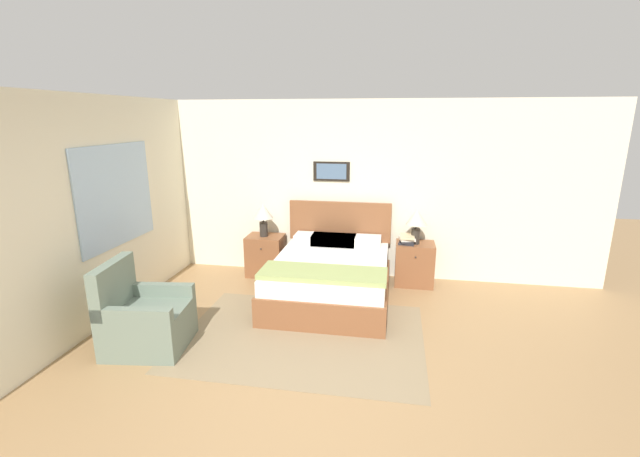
# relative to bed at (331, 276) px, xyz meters

# --- Properties ---
(ground_plane) EXTENTS (16.00, 16.00, 0.00)m
(ground_plane) POSITION_rel_bed_xyz_m (0.03, -2.29, -0.32)
(ground_plane) COLOR #99754C
(wall_back) EXTENTS (7.43, 0.09, 2.60)m
(wall_back) POSITION_rel_bed_xyz_m (0.03, 1.00, 0.98)
(wall_back) COLOR beige
(wall_back) RESTS_ON ground_plane
(wall_left) EXTENTS (0.08, 5.65, 2.60)m
(wall_left) POSITION_rel_bed_xyz_m (-2.52, -0.66, 0.99)
(wall_left) COLOR beige
(wall_left) RESTS_ON ground_plane
(area_rug_main) EXTENTS (2.63, 1.95, 0.01)m
(area_rug_main) POSITION_rel_bed_xyz_m (-0.15, -1.07, -0.31)
(area_rug_main) COLOR #897556
(area_rug_main) RESTS_ON ground_plane
(bed) EXTENTS (1.51, 1.90, 1.14)m
(bed) POSITION_rel_bed_xyz_m (0.00, 0.00, 0.00)
(bed) COLOR brown
(bed) RESTS_ON ground_plane
(armchair) EXTENTS (0.86, 0.82, 0.93)m
(armchair) POSITION_rel_bed_xyz_m (-1.73, -1.56, -0.01)
(armchair) COLOR slate
(armchair) RESTS_ON ground_plane
(nightstand_near_window) EXTENTS (0.54, 0.45, 0.62)m
(nightstand_near_window) POSITION_rel_bed_xyz_m (-1.11, 0.70, -0.01)
(nightstand_near_window) COLOR brown
(nightstand_near_window) RESTS_ON ground_plane
(nightstand_by_door) EXTENTS (0.54, 0.45, 0.62)m
(nightstand_by_door) POSITION_rel_bed_xyz_m (1.11, 0.70, -0.01)
(nightstand_by_door) COLOR brown
(nightstand_by_door) RESTS_ON ground_plane
(table_lamp_near_window) EXTENTS (0.30, 0.30, 0.49)m
(table_lamp_near_window) POSITION_rel_bed_xyz_m (-1.12, 0.69, 0.64)
(table_lamp_near_window) COLOR #2D2823
(table_lamp_near_window) RESTS_ON nightstand_near_window
(table_lamp_by_door) EXTENTS (0.30, 0.30, 0.49)m
(table_lamp_by_door) POSITION_rel_bed_xyz_m (1.10, 0.69, 0.64)
(table_lamp_by_door) COLOR #2D2823
(table_lamp_by_door) RESTS_ON nightstand_by_door
(book_thick_bottom) EXTENTS (0.25, 0.25, 0.03)m
(book_thick_bottom) POSITION_rel_bed_xyz_m (0.99, 0.66, 0.31)
(book_thick_bottom) COLOR #232328
(book_thick_bottom) RESTS_ON nightstand_by_door
(book_hardcover_middle) EXTENTS (0.18, 0.24, 0.03)m
(book_hardcover_middle) POSITION_rel_bed_xyz_m (0.99, 0.66, 0.34)
(book_hardcover_middle) COLOR #232328
(book_hardcover_middle) RESTS_ON book_thick_bottom
(book_novel_upper) EXTENTS (0.24, 0.24, 0.04)m
(book_novel_upper) POSITION_rel_bed_xyz_m (0.99, 0.66, 0.37)
(book_novel_upper) COLOR silver
(book_novel_upper) RESTS_ON book_hardcover_middle
(book_slim_near_top) EXTENTS (0.19, 0.26, 0.04)m
(book_slim_near_top) POSITION_rel_bed_xyz_m (0.99, 0.66, 0.41)
(book_slim_near_top) COLOR beige
(book_slim_near_top) RESTS_ON book_novel_upper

